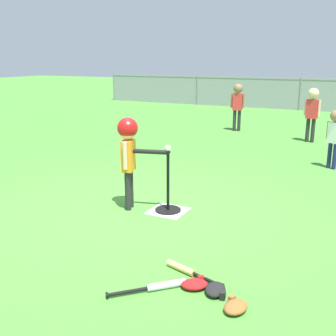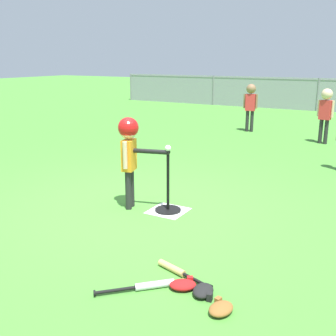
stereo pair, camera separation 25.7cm
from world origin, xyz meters
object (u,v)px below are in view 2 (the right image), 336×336
Objects in this scene: fielder_deep_right at (251,101)px; glove_by_plate at (203,291)px; batter_child at (129,144)px; spare_bat_silver at (146,286)px; spare_bat_wood at (177,271)px; baseball_on_tee at (168,148)px; batting_tee at (168,201)px; fielder_near_right at (326,109)px; glove_near_bats at (183,285)px; glove_tossed_aside at (221,308)px.

fielder_deep_right reaches higher than glove_by_plate.
spare_bat_silver is (1.20, -1.49, -0.79)m from batter_child.
glove_by_plate is at bearing -28.36° from spare_bat_wood.
batter_child is at bearing 140.85° from glove_by_plate.
fielder_deep_right reaches higher than baseball_on_tee.
batter_child is at bearing 138.45° from spare_bat_wood.
fielder_deep_right reaches higher than batting_tee.
fielder_deep_right is at bearing 106.56° from glove_by_plate.
fielder_near_right is at bearing 92.45° from glove_by_plate.
glove_near_bats is (1.46, -1.33, -0.78)m from batter_child.
fielder_near_right is (0.89, 5.28, -0.02)m from baseball_on_tee.
spare_bat_silver is (0.74, -1.63, -0.10)m from batting_tee.
spare_bat_silver is (0.74, -1.63, -0.76)m from baseball_on_tee.
batter_child reaches higher than glove_near_bats.
batter_child is (-0.47, -0.13, 0.02)m from baseball_on_tee.
batter_child is at bearing -164.43° from batting_tee.
glove_near_bats is (0.16, -0.18, 0.01)m from spare_bat_wood.
baseball_on_tee is at bearing 130.63° from glove_tossed_aside.
glove_tossed_aside is at bearing 0.81° from spare_bat_silver.
spare_bat_silver is 0.85× the size of spare_bat_wood.
batting_tee is 1.77m from glove_near_bats.
spare_bat_silver is at bearing -76.88° from fielder_deep_right.
fielder_near_right is at bearing 90.89° from glove_near_bats.
glove_tossed_aside is at bearing -31.08° from spare_bat_wood.
batting_tee is at bearing -90.00° from baseball_on_tee.
baseball_on_tee is 0.06× the size of fielder_near_right.
batting_tee is 1.53m from spare_bat_wood.
fielder_deep_right is (-1.03, 5.95, -0.02)m from baseball_on_tee.
batting_tee is 1.79m from spare_bat_silver.
batter_child is 1.92× the size of spare_bat_wood.
glove_near_bats is 0.42m from glove_tossed_aside.
glove_tossed_aside is (0.50, -6.89, -0.74)m from fielder_near_right.
glove_by_plate is at bearing -0.41° from glove_near_bats.
spare_bat_wood is at bearing -57.02° from batting_tee.
fielder_deep_right is 2.03m from fielder_near_right.
fielder_near_right is at bearing 80.47° from baseball_on_tee.
batting_tee is at bearing -80.17° from fielder_deep_right.
glove_by_plate is 0.18m from glove_near_bats.
baseball_on_tee is at bearing 114.34° from spare_bat_silver.
fielder_deep_right is 7.77m from glove_by_plate.
spare_bat_silver is at bearing -147.89° from glove_near_bats.
spare_bat_wood is (0.10, 0.34, 0.00)m from spare_bat_silver.
baseball_on_tee reaches higher than glove_tossed_aside.
glove_by_plate is 0.98× the size of glove_tossed_aside.
batter_child is 0.96× the size of fielder_near_right.
spare_bat_silver is 1.87× the size of glove_near_bats.
baseball_on_tee is at bearing 15.57° from batter_child.
batter_child is at bearing -164.43° from baseball_on_tee.
batter_child reaches higher than batting_tee.
batter_child is 2.12m from glove_near_bats.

